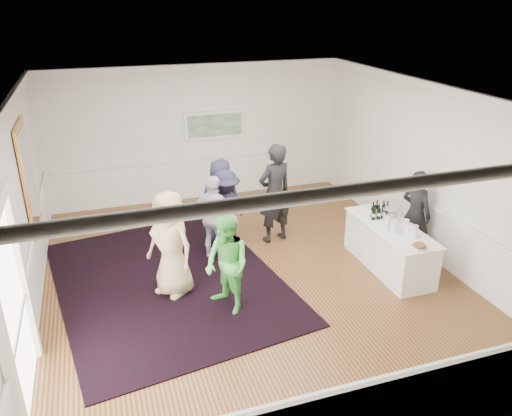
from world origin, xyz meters
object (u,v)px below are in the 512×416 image
object	(u,v)px
guest_dark_a	(226,209)
ice_bucket	(389,215)
guest_tan	(171,244)
guest_green	(227,265)
bartender	(416,214)
guest_navy	(221,201)
guest_dark_b	(275,193)
nut_bowl	(420,246)
serving_table	(389,247)
guest_lilac	(215,218)

from	to	relation	value
guest_dark_a	ice_bucket	distance (m)	3.06
guest_tan	guest_green	size ratio (longest dim) A/B	1.13
guest_green	guest_tan	bearing A→B (deg)	-158.71
guest_green	guest_dark_a	xyz separation A→B (m)	(0.54, 2.09, -0.01)
bartender	guest_navy	size ratio (longest dim) A/B	0.99
guest_dark_b	nut_bowl	distance (m)	3.01
guest_green	guest_navy	size ratio (longest dim) A/B	0.94
serving_table	bartender	size ratio (longest dim) A/B	1.21
ice_bucket	guest_green	bearing A→B (deg)	-169.96
guest_navy	guest_dark_b	bearing A→B (deg)	-168.59
guest_navy	nut_bowl	world-z (taller)	guest_navy
guest_lilac	ice_bucket	bearing A→B (deg)	-159.99
guest_navy	nut_bowl	distance (m)	3.86
serving_table	guest_dark_a	distance (m)	3.13
guest_tan	guest_dark_a	size ratio (longest dim) A/B	1.14
guest_navy	nut_bowl	xyz separation A→B (m)	(2.57, -2.88, 0.01)
guest_green	nut_bowl	world-z (taller)	guest_green
serving_table	guest_dark_a	bearing A→B (deg)	146.05
bartender	ice_bucket	world-z (taller)	bartender
guest_lilac	guest_dark_a	bearing A→B (deg)	-87.96
guest_dark_a	guest_dark_b	world-z (taller)	guest_dark_b
guest_dark_a	nut_bowl	size ratio (longest dim) A/B	6.70
bartender	guest_navy	world-z (taller)	guest_navy
guest_green	ice_bucket	xyz separation A→B (m)	(3.19, 0.56, 0.14)
guest_green	guest_lilac	xyz separation A→B (m)	(0.23, 1.72, 0.01)
bartender	guest_dark_b	distance (m)	2.69
ice_bucket	nut_bowl	distance (m)	1.08
guest_lilac	nut_bowl	world-z (taller)	guest_lilac
bartender	guest_tan	world-z (taller)	guest_tan
guest_dark_b	guest_navy	size ratio (longest dim) A/B	1.18
serving_table	guest_dark_a	xyz separation A→B (m)	(-2.58, 1.74, 0.38)
ice_bucket	nut_bowl	xyz separation A→B (m)	(-0.10, -1.07, -0.08)
nut_bowl	guest_green	bearing A→B (deg)	170.63
guest_lilac	guest_navy	distance (m)	0.71
guest_tan	guest_dark_a	world-z (taller)	guest_tan
guest_dark_a	nut_bowl	distance (m)	3.64
guest_dark_a	ice_bucket	bearing A→B (deg)	116.27
guest_dark_a	guest_navy	bearing A→B (deg)	-119.66
ice_bucket	bartender	bearing A→B (deg)	9.31
bartender	guest_dark_a	world-z (taller)	bartender
bartender	guest_green	xyz separation A→B (m)	(-3.83, -0.67, -0.04)
serving_table	guest_dark_b	distance (m)	2.40
guest_green	guest_dark_a	size ratio (longest dim) A/B	1.01
serving_table	guest_lilac	xyz separation A→B (m)	(-2.89, 1.36, 0.40)
guest_tan	guest_dark_b	world-z (taller)	guest_dark_b
bartender	guest_navy	bearing A→B (deg)	43.53
serving_table	guest_navy	distance (m)	3.32
nut_bowl	guest_tan	bearing A→B (deg)	161.53
serving_table	guest_green	distance (m)	3.16
serving_table	guest_dark_b	size ratio (longest dim) A/B	1.01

